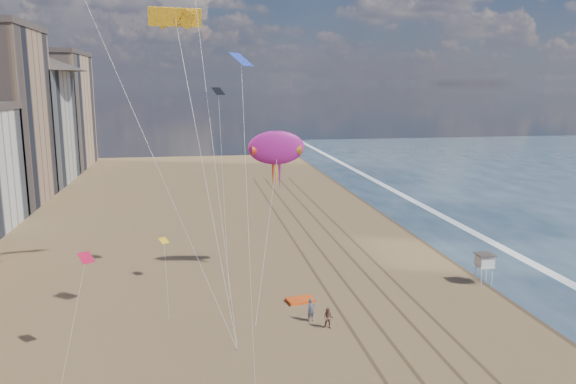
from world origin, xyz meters
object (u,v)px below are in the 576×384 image
object	(u,v)px
show_kite	(276,148)
lifeguard_stand	(485,261)
kite_flyer_b	(328,318)
kite_flyer_a	(311,310)
grounded_kite	(300,300)

from	to	relation	value
show_kite	lifeguard_stand	bearing A→B (deg)	-18.84
kite_flyer_b	kite_flyer_a	bearing A→B (deg)	150.98
kite_flyer_a	kite_flyer_b	size ratio (longest dim) A/B	1.12
kite_flyer_b	lifeguard_stand	bearing A→B (deg)	49.73
grounded_kite	kite_flyer_a	distance (m)	4.44
show_kite	kite_flyer_a	world-z (taller)	show_kite
grounded_kite	kite_flyer_a	size ratio (longest dim) A/B	1.23
lifeguard_stand	kite_flyer_a	xyz separation A→B (m)	(-18.71, -5.90, -1.37)
show_kite	kite_flyer_a	xyz separation A→B (m)	(1.01, -12.63, -12.15)
grounded_kite	show_kite	xyz separation A→B (m)	(-0.95, 8.27, 13.00)
lifeguard_stand	kite_flyer_a	size ratio (longest dim) A/B	1.55
show_kite	kite_flyer_a	distance (m)	17.55
show_kite	kite_flyer_a	size ratio (longest dim) A/B	9.10
show_kite	kite_flyer_b	xyz separation A→B (m)	(2.11, -14.23, -12.26)
kite_flyer_b	grounded_kite	bearing A→B (deg)	127.64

